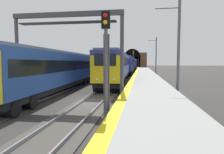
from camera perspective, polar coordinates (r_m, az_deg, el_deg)
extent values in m
plane|color=#302D2B|center=(14.33, -5.33, -7.37)|extent=(320.00, 320.00, 0.00)
cube|color=gray|center=(13.84, 11.10, -5.79)|extent=(112.00, 3.70, 0.98)
cube|color=yellow|center=(13.78, 4.46, -3.68)|extent=(112.00, 0.50, 0.01)
cube|color=#423D38|center=(14.32, -5.33, -7.25)|extent=(160.00, 2.62, 0.06)
cube|color=gray|center=(14.49, -8.10, -6.72)|extent=(160.00, 0.07, 0.15)
cube|color=gray|center=(14.15, -2.49, -6.95)|extent=(160.00, 0.07, 0.15)
cube|color=#383533|center=(16.02, -21.44, -6.29)|extent=(160.00, 2.71, 0.06)
cube|color=gray|center=(16.37, -23.64, -5.76)|extent=(160.00, 0.07, 0.15)
cube|color=gray|center=(15.66, -19.17, -6.08)|extent=(160.00, 0.07, 0.15)
cube|color=navy|center=(26.74, 1.31, 3.56)|extent=(19.80, 3.31, 2.96)
cube|color=black|center=(26.74, 1.31, 4.58)|extent=(19.01, 3.32, 1.00)
cube|color=slate|center=(26.77, 1.32, 6.94)|extent=(19.20, 2.88, 0.20)
cube|color=black|center=(26.82, 1.30, -0.03)|extent=(19.40, 2.97, 0.55)
cylinder|color=black|center=(18.23, -1.44, -3.23)|extent=(1.07, 2.57, 1.00)
cylinder|color=black|center=(20.00, -0.68, -2.55)|extent=(1.07, 2.57, 1.00)
cylinder|color=black|center=(33.73, 2.48, 0.28)|extent=(1.07, 2.57, 1.00)
cylinder|color=black|center=(35.52, 2.71, 0.49)|extent=(1.07, 2.57, 1.00)
cube|color=yellow|center=(16.93, -2.04, 2.21)|extent=(0.19, 2.66, 2.45)
cube|color=black|center=(16.86, -2.07, 5.07)|extent=(0.09, 1.94, 1.06)
sphere|color=#F2EACC|center=(16.82, 0.50, -0.79)|extent=(0.20, 0.20, 0.20)
sphere|color=#F2EACC|center=(17.06, -4.59, -0.73)|extent=(0.20, 0.20, 0.20)
cube|color=navy|center=(47.03, 4.47, 3.91)|extent=(19.80, 3.31, 2.96)
cube|color=black|center=(47.03, 4.47, 4.31)|extent=(19.01, 3.32, 0.92)
cube|color=slate|center=(47.05, 4.48, 5.83)|extent=(19.20, 2.88, 0.20)
cube|color=black|center=(47.08, 4.46, 1.87)|extent=(19.40, 2.97, 0.55)
cylinder|color=black|center=(38.48, 3.88, 0.79)|extent=(1.07, 2.57, 1.00)
cylinder|color=black|center=(40.28, 4.02, 0.95)|extent=(1.07, 2.57, 1.00)
cylinder|color=black|center=(53.91, 4.78, 1.81)|extent=(1.07, 2.57, 1.00)
cylinder|color=black|center=(55.71, 4.85, 1.90)|extent=(1.07, 2.57, 1.00)
cube|color=navy|center=(67.38, 5.72, 4.05)|extent=(19.80, 3.31, 2.96)
cube|color=black|center=(67.38, 5.72, 4.26)|extent=(19.01, 3.32, 0.90)
cube|color=slate|center=(67.39, 5.73, 5.39)|extent=(19.20, 2.88, 0.20)
cube|color=black|center=(67.41, 5.71, 2.62)|extent=(19.40, 2.97, 0.55)
cylinder|color=black|center=(58.83, 5.52, 2.02)|extent=(1.07, 2.57, 1.00)
cylinder|color=black|center=(60.63, 5.56, 2.09)|extent=(1.07, 2.57, 1.00)
cylinder|color=black|center=(74.22, 5.83, 2.51)|extent=(1.07, 2.57, 1.00)
cylinder|color=black|center=(76.01, 5.86, 2.55)|extent=(1.07, 2.57, 1.00)
cube|color=navy|center=(87.75, 6.40, 4.12)|extent=(19.80, 3.31, 2.96)
cube|color=black|center=(87.75, 6.40, 4.37)|extent=(19.01, 3.32, 1.04)
cube|color=slate|center=(87.75, 6.40, 5.15)|extent=(19.20, 2.88, 0.20)
cube|color=black|center=(87.77, 6.39, 3.02)|extent=(19.40, 2.97, 0.55)
cylinder|color=black|center=(79.23, 6.31, 2.62)|extent=(1.07, 2.57, 1.00)
cylinder|color=black|center=(81.03, 6.33, 2.66)|extent=(1.07, 2.57, 1.00)
cylinder|color=black|center=(94.52, 6.43, 2.91)|extent=(1.07, 2.57, 1.00)
cylinder|color=black|center=(96.32, 6.44, 2.93)|extent=(1.07, 2.57, 1.00)
cube|color=#264C99|center=(18.86, -16.35, 2.47)|extent=(18.24, 3.28, 2.76)
cube|color=black|center=(18.85, -16.37, 3.24)|extent=(17.51, 3.29, 0.93)
cube|color=slate|center=(18.87, -16.45, 6.98)|extent=(17.68, 2.85, 0.20)
cube|color=black|center=(18.97, -16.25, -2.26)|extent=(17.87, 2.93, 0.51)
cylinder|color=black|center=(13.61, -26.63, -6.50)|extent=(0.98, 2.58, 0.91)
cylinder|color=black|center=(24.79, -10.57, -1.38)|extent=(0.98, 2.58, 0.91)
cylinder|color=black|center=(26.50, -9.40, -0.99)|extent=(0.98, 2.58, 0.91)
cube|color=#264C99|center=(36.80, -3.89, 3.50)|extent=(18.24, 3.28, 2.76)
cube|color=black|center=(36.79, -3.89, 4.24)|extent=(17.51, 3.29, 0.93)
cube|color=slate|center=(36.80, -3.90, 5.80)|extent=(17.68, 2.85, 0.20)
cube|color=black|center=(36.85, -3.87, 1.06)|extent=(17.87, 2.93, 0.51)
cylinder|color=black|center=(29.19, -6.79, -0.47)|extent=(0.98, 2.58, 0.91)
cylinder|color=black|center=(30.93, -6.00, -0.19)|extent=(0.98, 2.58, 0.91)
cylinder|color=black|center=(42.86, -2.34, 1.10)|extent=(0.98, 2.58, 0.91)
cylinder|color=black|center=(44.64, -1.96, 1.24)|extent=(0.98, 2.58, 0.91)
cylinder|color=#4C4C54|center=(8.79, -1.79, -0.25)|extent=(0.16, 0.16, 4.41)
cube|color=black|center=(8.96, -1.84, 16.43)|extent=(0.20, 0.38, 0.75)
cube|color=#4C4C54|center=(8.93, -1.63, -0.18)|extent=(0.04, 0.28, 3.97)
sphere|color=red|center=(8.87, -2.00, 17.71)|extent=(0.20, 0.20, 0.20)
sphere|color=yellow|center=(8.81, -1.99, 15.81)|extent=(0.20, 0.20, 0.20)
cylinder|color=#38383D|center=(39.32, 6.30, 3.24)|extent=(0.16, 0.16, 4.28)
cube|color=black|center=(39.36, 6.33, 7.12)|extent=(0.20, 0.38, 1.05)
cube|color=#38383D|center=(39.46, 6.31, 3.24)|extent=(0.04, 0.28, 3.85)
sphere|color=red|center=(39.25, 6.33, 7.60)|extent=(0.20, 0.20, 0.20)
sphere|color=yellow|center=(39.23, 6.32, 7.17)|extent=(0.20, 0.20, 0.20)
sphere|color=green|center=(39.22, 6.32, 6.73)|extent=(0.20, 0.20, 0.20)
cylinder|color=#38383D|center=(101.90, 7.72, 3.86)|extent=(0.16, 0.16, 4.04)
cube|color=black|center=(101.91, 7.74, 5.29)|extent=(0.20, 0.38, 1.05)
cube|color=#38383D|center=(102.04, 7.72, 3.86)|extent=(0.04, 0.28, 3.63)
sphere|color=red|center=(101.79, 7.74, 5.47)|extent=(0.20, 0.20, 0.20)
sphere|color=yellow|center=(101.78, 7.74, 5.30)|extent=(0.20, 0.20, 0.20)
sphere|color=green|center=(101.78, 7.73, 5.13)|extent=(0.20, 0.20, 0.20)
cylinder|color=#3F3F47|center=(17.46, -26.10, 4.84)|extent=(0.28, 0.28, 6.37)
cylinder|color=#3F3F47|center=(14.44, 2.94, 5.46)|extent=(0.28, 0.28, 6.37)
cube|color=#3F3F47|center=(15.87, -13.21, 17.51)|extent=(0.36, 8.77, 0.35)
cube|color=#2D2D33|center=(15.74, -13.17, 15.30)|extent=(0.70, 7.64, 0.08)
cube|color=brown|center=(125.71, 6.03, 5.10)|extent=(2.63, 18.29, 8.99)
cube|color=black|center=(124.34, 6.00, 4.48)|extent=(0.12, 10.24, 6.30)
cylinder|color=black|center=(124.38, 6.01, 5.93)|extent=(0.12, 10.24, 10.24)
cylinder|color=#595B60|center=(39.36, 12.84, 5.69)|extent=(0.22, 0.22, 7.76)
cylinder|color=#595B60|center=(39.53, 11.74, 10.46)|extent=(0.08, 1.61, 0.08)
cylinder|color=#595B60|center=(16.14, 19.00, 7.47)|extent=(0.22, 0.22, 7.70)
cylinder|color=#595B60|center=(16.51, 15.95, 18.90)|extent=(0.08, 1.86, 0.08)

